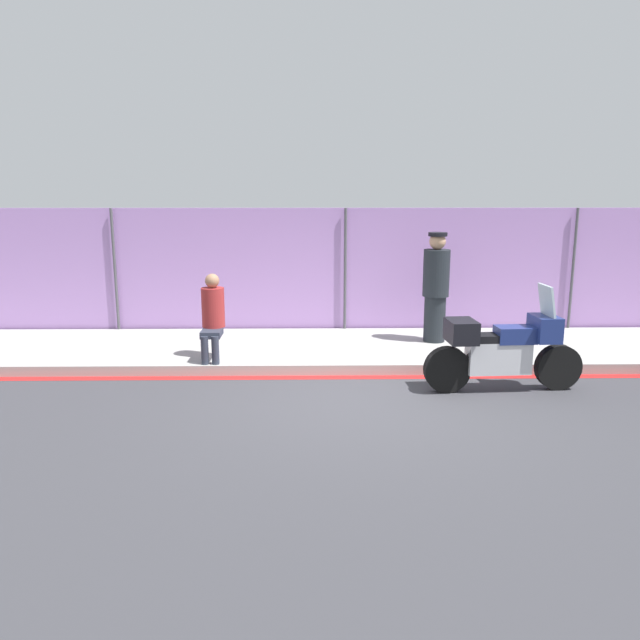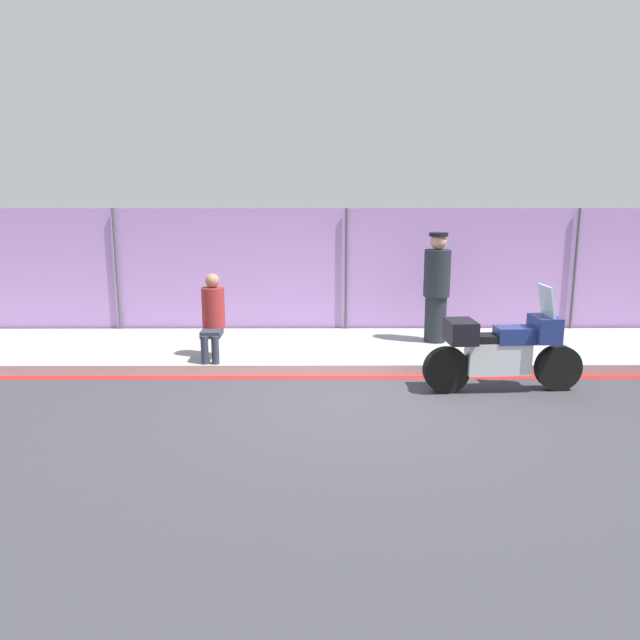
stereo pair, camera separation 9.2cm
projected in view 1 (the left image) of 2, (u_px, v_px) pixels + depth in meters
name	position (u px, v px, depth m)	size (l,w,h in m)	color
ground_plane	(359.00, 400.00, 8.10)	(120.00, 120.00, 0.00)	#38383D
sidewalk	(349.00, 349.00, 10.37)	(31.00, 2.48, 0.16)	#9E9E99
curb_paint_stripe	(354.00, 377.00, 9.09)	(31.00, 0.18, 0.01)	red
storefront_fence	(345.00, 273.00, 11.44)	(29.45, 0.17, 2.36)	#AD7FC6
motorcycle	(503.00, 349.00, 8.38)	(2.18, 0.58, 1.45)	black
officer_standing	(436.00, 287.00, 10.41)	(0.44, 0.44, 1.84)	#1E2328
person_seated_on_curb	(213.00, 312.00, 9.41)	(0.35, 0.65, 1.29)	#2D3342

